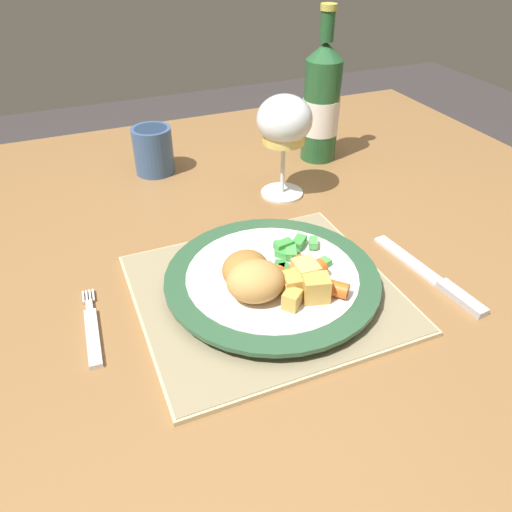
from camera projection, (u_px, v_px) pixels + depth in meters
name	position (u px, v px, depth m)	size (l,w,h in m)	color
dining_table	(200.00, 296.00, 0.74)	(1.38, 1.03, 0.74)	olive
placemat	(265.00, 293.00, 0.62)	(0.31, 0.29, 0.01)	#CCB789
dinner_plate	(272.00, 280.00, 0.62)	(0.27, 0.27, 0.02)	white
breaded_croquettes	(251.00, 276.00, 0.58)	(0.08, 0.11, 0.05)	#A87033
green_beans_pile	(292.00, 255.00, 0.64)	(0.09, 0.08, 0.02)	green
glazed_carrots	(305.00, 278.00, 0.59)	(0.09, 0.09, 0.02)	#CC5119
fork	(92.00, 331.00, 0.56)	(0.02, 0.13, 0.01)	silver
table_knife	(436.00, 280.00, 0.64)	(0.04, 0.19, 0.01)	silver
wine_glass	(284.00, 124.00, 0.77)	(0.09, 0.09, 0.17)	silver
bottle	(321.00, 104.00, 0.89)	(0.07, 0.07, 0.27)	#23562D
roast_potatoes	(303.00, 283.00, 0.58)	(0.06, 0.06, 0.03)	#E5BC66
drinking_cup	(153.00, 149.00, 0.88)	(0.07, 0.07, 0.08)	#385684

